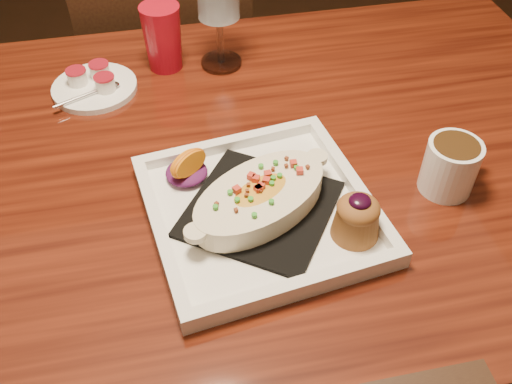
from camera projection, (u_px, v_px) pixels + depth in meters
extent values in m
plane|color=black|center=(216.00, 380.00, 1.46)|extent=(7.00, 7.00, 0.00)
cube|color=maroon|center=(194.00, 172.00, 0.94)|extent=(1.50, 0.90, 0.04)
cylinder|color=black|center=(431.00, 148.00, 1.56)|extent=(0.07, 0.07, 0.71)
cube|color=black|center=(170.00, 79.00, 1.62)|extent=(0.42, 0.42, 0.04)
cylinder|color=black|center=(222.00, 102.00, 1.92)|extent=(0.04, 0.04, 0.45)
cylinder|color=black|center=(120.00, 114.00, 1.87)|extent=(0.04, 0.04, 0.45)
cylinder|color=black|center=(241.00, 169.00, 1.69)|extent=(0.04, 0.04, 0.45)
cylinder|color=black|center=(125.00, 185.00, 1.64)|extent=(0.04, 0.04, 0.45)
cube|color=black|center=(166.00, 33.00, 1.31)|extent=(0.40, 0.03, 0.46)
cube|color=white|center=(260.00, 213.00, 0.84)|extent=(0.36, 0.36, 0.01)
cube|color=black|center=(260.00, 209.00, 0.83)|extent=(0.27, 0.27, 0.01)
ellipsoid|color=gold|center=(260.00, 198.00, 0.82)|extent=(0.22, 0.18, 0.04)
ellipsoid|color=#4F124C|center=(187.00, 172.00, 0.88)|extent=(0.07, 0.07, 0.02)
cone|color=brown|center=(356.00, 221.00, 0.79)|extent=(0.07, 0.07, 0.05)
ellipsoid|color=brown|center=(359.00, 209.00, 0.77)|extent=(0.06, 0.06, 0.03)
ellipsoid|color=black|center=(360.00, 201.00, 0.76)|extent=(0.03, 0.03, 0.01)
cylinder|color=white|center=(450.00, 167.00, 0.86)|extent=(0.08, 0.08, 0.09)
cylinder|color=#321F0D|center=(456.00, 149.00, 0.83)|extent=(0.07, 0.07, 0.02)
torus|color=white|center=(469.00, 156.00, 0.87)|extent=(0.06, 0.04, 0.06)
cylinder|color=silver|center=(221.00, 62.00, 1.13)|extent=(0.08, 0.08, 0.01)
cylinder|color=silver|center=(220.00, 41.00, 1.09)|extent=(0.01, 0.01, 0.09)
cylinder|color=white|center=(95.00, 88.00, 1.06)|extent=(0.16, 0.16, 0.01)
cylinder|color=white|center=(77.00, 77.00, 1.05)|extent=(0.04, 0.04, 0.03)
cylinder|color=#B51627|center=(75.00, 71.00, 1.04)|extent=(0.04, 0.04, 0.00)
cylinder|color=white|center=(100.00, 71.00, 1.07)|extent=(0.04, 0.04, 0.03)
cylinder|color=#B51627|center=(98.00, 64.00, 1.06)|extent=(0.04, 0.04, 0.00)
cylinder|color=white|center=(105.00, 84.00, 1.04)|extent=(0.04, 0.04, 0.03)
cylinder|color=#B51627|center=(104.00, 77.00, 1.03)|extent=(0.04, 0.04, 0.00)
cone|color=red|center=(163.00, 38.00, 1.08)|extent=(0.08, 0.08, 0.13)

